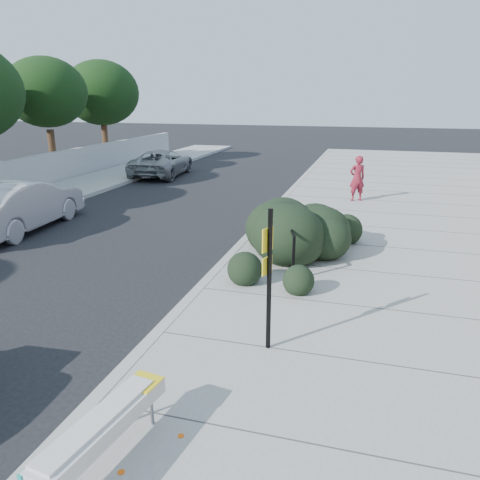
# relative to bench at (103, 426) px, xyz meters

# --- Properties ---
(ground) EXTENTS (120.00, 120.00, 0.00)m
(ground) POSITION_rel_bench_xyz_m (-0.75, 2.88, -0.60)
(ground) COLOR black
(ground) RESTS_ON ground
(sidewalk_near) EXTENTS (11.20, 50.00, 0.15)m
(sidewalk_near) POSITION_rel_bench_xyz_m (4.85, 7.88, -0.52)
(sidewalk_near) COLOR gray
(sidewalk_near) RESTS_ON ground
(curb_near) EXTENTS (0.22, 50.00, 0.17)m
(curb_near) POSITION_rel_bench_xyz_m (-0.75, 7.88, -0.51)
(curb_near) COLOR #9E9E99
(curb_near) RESTS_ON ground
(tree_far_e) EXTENTS (4.00, 4.00, 5.90)m
(tree_far_e) POSITION_rel_bench_xyz_m (-13.25, 16.88, 3.59)
(tree_far_e) COLOR #332114
(tree_far_e) RESTS_ON ground
(tree_far_f) EXTENTS (4.40, 4.40, 6.07)m
(tree_far_f) POSITION_rel_bench_xyz_m (-13.25, 21.88, 3.59)
(tree_far_f) COLOR #332114
(tree_far_f) RESTS_ON ground
(bench) EXTENTS (0.67, 1.90, 0.57)m
(bench) POSITION_rel_bench_xyz_m (0.00, 0.00, 0.00)
(bench) COLOR gray
(bench) RESTS_ON sidewalk_near
(bike_rack) EXTENTS (0.24, 0.68, 1.03)m
(bike_rack) POSITION_rel_bench_xyz_m (1.00, 6.17, 0.17)
(bike_rack) COLOR black
(bike_rack) RESTS_ON sidewalk_near
(sign_post) EXTENTS (0.13, 0.25, 2.31)m
(sign_post) POSITION_rel_bench_xyz_m (1.18, 2.89, 0.87)
(sign_post) COLOR black
(sign_post) RESTS_ON sidewalk_near
(hedge) EXTENTS (3.79, 4.89, 1.64)m
(hedge) POSITION_rel_bench_xyz_m (1.09, 7.29, 0.37)
(hedge) COLOR black
(hedge) RESTS_ON sidewalk_near
(wagon_silver) EXTENTS (2.06, 4.90, 1.57)m
(wagon_silver) POSITION_rel_bench_xyz_m (-7.88, 8.11, 0.19)
(wagon_silver) COLOR #A8A8AC
(wagon_silver) RESTS_ON ground
(suv_silver) EXTENTS (2.74, 5.09, 1.36)m
(suv_silver) POSITION_rel_bench_xyz_m (-8.09, 18.79, 0.08)
(suv_silver) COLOR gray
(suv_silver) RESTS_ON ground
(pedestrian) EXTENTS (0.75, 0.65, 1.73)m
(pedestrian) POSITION_rel_bench_xyz_m (2.03, 14.63, 0.42)
(pedestrian) COLOR maroon
(pedestrian) RESTS_ON sidewalk_near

